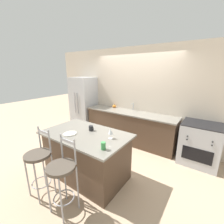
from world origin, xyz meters
The scene contains 14 objects.
ground_plane centered at (0.00, 0.00, 0.00)m, with size 18.00×18.00×0.00m, color tan.
wall_back centered at (0.00, 0.68, 1.35)m, with size 6.00×0.07×2.70m.
back_counter centered at (0.00, 0.37, 0.46)m, with size 2.69×0.66×0.91m.
sink_faucet centered at (0.00, 0.56, 1.05)m, with size 0.02×0.13×0.22m.
kitchen_island centered at (0.05, -1.47, 0.46)m, with size 1.65×1.00×0.92m.
refrigerator centered at (-1.80, 0.33, 0.92)m, with size 0.79×0.69×1.83m.
oven_range centered at (1.82, 0.31, 0.47)m, with size 0.79×0.72×0.94m.
bar_stool_near centered at (-0.23, -2.26, 0.64)m, with size 0.41×0.41×1.17m.
bar_stool_far centered at (0.34, -2.24, 0.64)m, with size 0.41×0.41×1.17m.
dinner_plate centered at (-0.16, -1.66, 0.93)m, with size 0.25×0.25×0.02m.
wine_glass centered at (0.57, -1.37, 1.05)m, with size 0.08×0.08×0.18m.
coffee_mug centered at (0.05, -1.31, 0.97)m, with size 0.12×0.09×0.10m.
tumbler_cup centered at (0.69, -1.74, 0.97)m, with size 0.07×0.07×0.12m.
pumpkin_decoration centered at (-0.64, 0.52, 0.96)m, with size 0.12×0.12×0.12m.
Camera 1 is at (1.95, -3.32, 2.07)m, focal length 24.00 mm.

